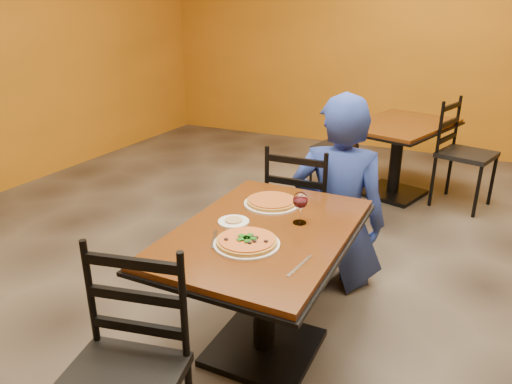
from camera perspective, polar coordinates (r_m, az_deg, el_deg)
The scene contains 17 objects.
floor at distance 3.12m, azimuth 4.94°, elevation -13.31°, with size 7.00×8.00×0.01m, color black.
wall_back at distance 6.49m, azimuth 18.89°, elevation 17.75°, with size 7.00×0.01×3.00m, color #C67116.
table_main at distance 2.43m, azimuth 1.05°, elevation -8.54°, with size 0.83×1.23×0.75m.
table_second at distance 4.86m, azimuth 16.86°, elevation 5.83°, with size 1.14×1.39×0.75m.
chair_main_far at distance 3.27m, azimuth 5.79°, elevation -2.09°, with size 0.43×0.43×0.96m, color black, non-canonical shape.
chair_second_left at distance 5.02m, azimuth 9.52°, elevation 5.36°, with size 0.38×0.38×0.84m, color black, non-canonical shape.
chair_second_right at distance 4.82m, azimuth 24.26°, elevation 4.12°, with size 0.46×0.46×1.01m, color black, non-canonical shape.
diner at distance 3.13m, azimuth 10.11°, elevation 0.05°, with size 0.64×0.42×1.31m, color navy.
plate_main at distance 2.18m, azimuth -1.13°, elevation -6.32°, with size 0.31×0.31×0.01m, color white.
pizza_main at distance 2.18m, azimuth -1.14°, elevation -5.94°, with size 0.28×0.28×0.02m, color maroon.
plate_far at distance 2.62m, azimuth 1.91°, elevation -1.42°, with size 0.31×0.31×0.01m, color white.
pizza_far at distance 2.62m, azimuth 1.91°, elevation -1.09°, with size 0.28×0.28×0.02m, color #C06924.
side_plate at distance 2.40m, azimuth -2.74°, elevation -3.63°, with size 0.16×0.16×0.01m, color white.
dip at distance 2.40m, azimuth -2.75°, elevation -3.43°, with size 0.09×0.09×0.01m, color tan.
wine_glass at distance 2.38m, azimuth 5.38°, elevation -1.78°, with size 0.08×0.08×0.18m, color white, non-canonical shape.
fork at distance 2.24m, azimuth -5.14°, elevation -5.75°, with size 0.01×0.19×0.00m, color silver.
knife at distance 2.02m, azimuth 5.37°, elevation -8.89°, with size 0.01×0.21×0.00m, color silver.
Camera 1 is at (0.88, -2.42, 1.76)m, focal length 32.90 mm.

